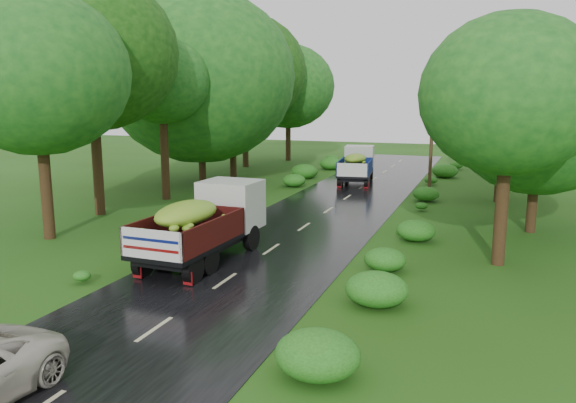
% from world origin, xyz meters
% --- Properties ---
extents(ground, '(120.00, 120.00, 0.00)m').
position_xyz_m(ground, '(0.00, 0.00, 0.00)').
color(ground, '#1E400D').
rests_on(ground, ground).
extents(road, '(6.50, 80.00, 0.02)m').
position_xyz_m(road, '(0.00, 5.00, 0.01)').
color(road, black).
rests_on(road, ground).
extents(road_lines, '(0.12, 69.60, 0.00)m').
position_xyz_m(road_lines, '(0.00, 6.00, 0.02)').
color(road_lines, '#BFB78C').
rests_on(road_lines, road).
extents(truck_near, '(2.38, 6.25, 2.60)m').
position_xyz_m(truck_near, '(-1.69, 6.04, 1.47)').
color(truck_near, black).
rests_on(truck_near, ground).
extents(truck_far, '(2.69, 5.86, 2.38)m').
position_xyz_m(truck_far, '(-0.78, 25.78, 1.34)').
color(truck_far, black).
rests_on(truck_far, ground).
extents(utility_pole, '(1.32, 0.23, 7.52)m').
position_xyz_m(utility_pole, '(4.25, 23.80, 3.87)').
color(utility_pole, '#382616').
rests_on(utility_pole, ground).
extents(trees_left, '(6.38, 34.36, 9.89)m').
position_xyz_m(trees_left, '(-10.32, 22.33, 7.10)').
color(trees_left, black).
rests_on(trees_left, ground).
extents(trees_right, '(5.01, 31.00, 7.86)m').
position_xyz_m(trees_right, '(8.88, 21.02, 5.37)').
color(trees_right, black).
rests_on(trees_right, ground).
extents(shrubs, '(11.90, 44.00, 0.70)m').
position_xyz_m(shrubs, '(0.00, 14.00, 0.35)').
color(shrubs, '#205915').
rests_on(shrubs, ground).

